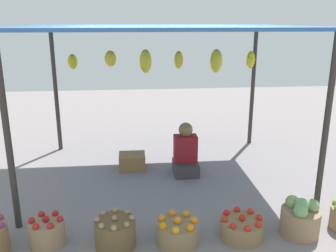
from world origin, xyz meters
TOP-DOWN VIEW (x-y plane):
  - ground_plane at (0.00, 0.00)m, footprint 14.00×14.00m
  - market_stall_structure at (0.00, 0.00)m, footprint 3.77×2.86m
  - vendor_person at (0.33, 0.02)m, footprint 0.36×0.44m
  - basket_red_apples at (-1.34, -1.65)m, footprint 0.36×0.36m
  - basket_potatoes at (-0.65, -1.75)m, footprint 0.41×0.41m
  - basket_oranges at (-0.01, -1.75)m, footprint 0.44×0.44m
  - basket_red_tomatoes at (0.68, -1.72)m, footprint 0.46×0.46m
  - basket_cabbages at (1.32, -1.73)m, footprint 0.41×0.41m
  - wooden_crate_near_vendor at (-0.46, 0.28)m, footprint 0.40×0.35m

SIDE VIEW (x-z plane):
  - ground_plane at x=0.00m, z-range 0.00..0.00m
  - basket_red_tomatoes at x=0.68m, z-range -0.02..0.24m
  - wooden_crate_near_vendor at x=-0.46m, z-range 0.00..0.23m
  - basket_oranges at x=-0.01m, z-range -0.02..0.27m
  - basket_red_apples at x=-1.34m, z-range -0.02..0.30m
  - basket_potatoes at x=-0.65m, z-range -0.02..0.32m
  - basket_cabbages at x=1.32m, z-range -0.03..0.39m
  - vendor_person at x=0.33m, z-range -0.09..0.69m
  - market_stall_structure at x=0.00m, z-range 0.94..3.09m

